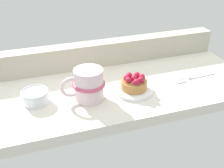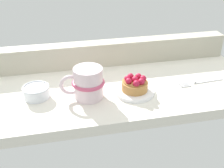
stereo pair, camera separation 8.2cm
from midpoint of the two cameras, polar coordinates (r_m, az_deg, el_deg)
The scene contains 7 objects.
ground_plane at distance 89.81cm, azimuth -0.84°, elevation -0.99°, with size 84.04×37.43×3.22cm, color silver.
window_rail_back at distance 100.98cm, azimuth -3.69°, elevation 6.22°, with size 82.36×5.32×8.24cm, color #B2AD99.
dessert_plate at distance 84.95cm, azimuth 1.62°, elevation -1.29°, with size 11.80×11.80×1.06cm.
raspberry_tart at distance 83.68cm, azimuth 1.66°, elevation 0.17°, with size 7.65×7.65×4.52cm.
coffee_mug at distance 80.13cm, azimuth -7.75°, elevation -0.19°, with size 12.78×9.36×9.24cm.
dessert_fork at distance 95.17cm, azimuth 13.91°, elevation 1.27°, with size 15.42×2.71×0.60cm.
sugar_bowl at distance 83.29cm, azimuth -17.82°, elevation -2.42°, with size 7.75×7.75×3.56cm.
Camera 1 is at (-27.48, -72.54, 44.11)cm, focal length 45.79 mm.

